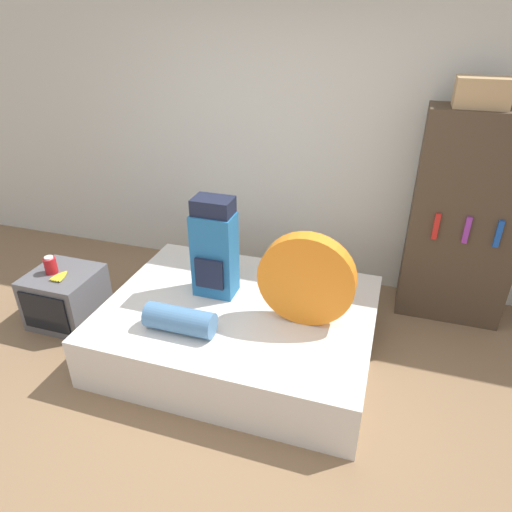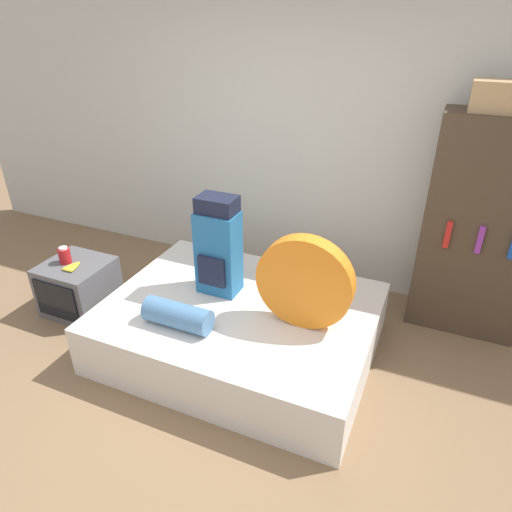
{
  "view_description": "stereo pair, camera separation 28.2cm",
  "coord_description": "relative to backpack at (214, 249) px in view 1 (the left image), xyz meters",
  "views": [
    {
      "loc": [
        0.95,
        -1.93,
        2.39
      ],
      "look_at": [
        0.11,
        0.73,
        0.86
      ],
      "focal_mm": 32.0,
      "sensor_mm": 36.0,
      "label": 1
    },
    {
      "loc": [
        1.22,
        -1.83,
        2.39
      ],
      "look_at": [
        0.11,
        0.73,
        0.86
      ],
      "focal_mm": 32.0,
      "sensor_mm": 36.0,
      "label": 2
    }
  ],
  "objects": [
    {
      "name": "cardboard_box",
      "position": [
        1.71,
        0.89,
        1.07
      ],
      "size": [
        0.37,
        0.23,
        0.21
      ],
      "color": "tan",
      "rests_on": "bookshelf"
    },
    {
      "name": "tent_bag",
      "position": [
        0.74,
        -0.15,
        -0.04
      ],
      "size": [
        0.68,
        0.12,
        0.68
      ],
      "color": "orange",
      "rests_on": "bed"
    },
    {
      "name": "ground_plane",
      "position": [
        0.26,
        -0.86,
        -0.79
      ],
      "size": [
        16.0,
        16.0,
        0.0
      ],
      "primitive_type": "plane",
      "color": "#846647"
    },
    {
      "name": "canister",
      "position": [
        -1.37,
        -0.22,
        -0.26
      ],
      "size": [
        0.1,
        0.1,
        0.15
      ],
      "color": "#B2191E",
      "rests_on": "television"
    },
    {
      "name": "wall_back",
      "position": [
        0.26,
        1.2,
        0.51
      ],
      "size": [
        8.0,
        0.05,
        2.6
      ],
      "color": "silver",
      "rests_on": "ground_plane"
    },
    {
      "name": "television",
      "position": [
        -1.29,
        -0.21,
        -0.56
      ],
      "size": [
        0.54,
        0.53,
        0.46
      ],
      "color": "#5B5B60",
      "rests_on": "ground_plane"
    },
    {
      "name": "backpack",
      "position": [
        0.0,
        0.0,
        0.0
      ],
      "size": [
        0.31,
        0.25,
        0.78
      ],
      "color": "#23669E",
      "rests_on": "bed"
    },
    {
      "name": "bookshelf",
      "position": [
        1.8,
        0.91,
        0.09
      ],
      "size": [
        0.84,
        0.39,
        1.76
      ],
      "color": "#473828",
      "rests_on": "ground_plane"
    },
    {
      "name": "banana_bunch",
      "position": [
        -1.25,
        -0.26,
        -0.32
      ],
      "size": [
        0.12,
        0.17,
        0.03
      ],
      "color": "yellow",
      "rests_on": "television"
    },
    {
      "name": "bed",
      "position": [
        0.24,
        -0.13,
        -0.58
      ],
      "size": [
        1.99,
        1.52,
        0.41
      ],
      "color": "silver",
      "rests_on": "ground_plane"
    },
    {
      "name": "sleeping_roll",
      "position": [
        -0.05,
        -0.54,
        -0.29
      ],
      "size": [
        0.49,
        0.18,
        0.18
      ],
      "color": "teal",
      "rests_on": "bed"
    }
  ]
}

